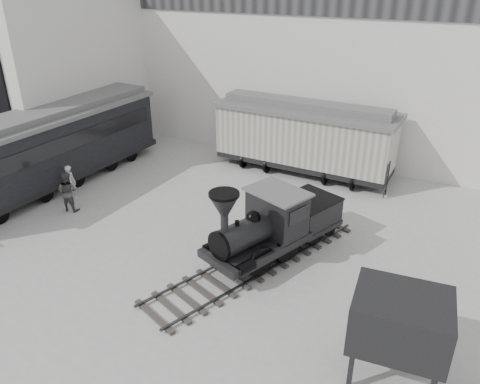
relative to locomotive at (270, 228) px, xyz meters
The scene contains 9 objects.
ground 4.25m from the locomotive, 122.59° to the right, with size 90.00×90.00×0.00m, color #9E9E9B.
north_wall 12.53m from the locomotive, 100.70° to the left, with size 34.00×2.51×11.00m.
west_pavilion 18.21m from the locomotive, 158.58° to the left, with size 7.00×12.11×9.00m.
locomotive is the anchor object (origin of this frame).
boxcar 8.81m from the locomotive, 101.19° to the left, with size 9.88×3.41×4.00m.
passenger_coach 12.66m from the locomotive, behind, with size 3.81×14.25×3.77m.
visitor_a 10.76m from the locomotive, behind, with size 0.63×0.41×1.73m, color silver.
visitor_b 9.94m from the locomotive, behind, with size 0.92×0.72×1.90m, color #404041.
coal_hopper 6.73m from the locomotive, 36.83° to the right, with size 2.64×2.23×2.70m.
Camera 1 is at (8.04, -11.01, 10.31)m, focal length 35.00 mm.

